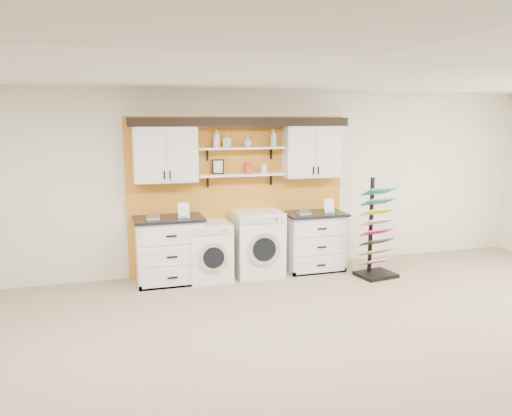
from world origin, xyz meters
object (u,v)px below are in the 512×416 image
object	(u,v)px
washer	(209,251)
sample_rack	(376,245)
base_cabinet_right	(314,241)
base_cabinet_left	(169,250)
dryer	(258,243)

from	to	relation	value
washer	sample_rack	world-z (taller)	sample_rack
base_cabinet_right	washer	size ratio (longest dim) A/B	1.09
base_cabinet_left	dryer	xyz separation A→B (m)	(1.33, -0.00, 0.01)
dryer	base_cabinet_right	bearing A→B (deg)	0.21
base_cabinet_left	washer	distance (m)	0.58
washer	dryer	xyz separation A→B (m)	(0.75, 0.00, 0.07)
washer	sample_rack	xyz separation A→B (m)	(2.45, -0.58, 0.06)
washer	base_cabinet_left	bearing A→B (deg)	179.67
base_cabinet_right	base_cabinet_left	bearing A→B (deg)	-180.00
base_cabinet_right	dryer	bearing A→B (deg)	-179.79
base_cabinet_right	dryer	xyz separation A→B (m)	(-0.93, -0.00, 0.03)
base_cabinet_left	base_cabinet_right	world-z (taller)	base_cabinet_left
base_cabinet_left	dryer	world-z (taller)	dryer
washer	sample_rack	size ratio (longest dim) A/B	0.58
washer	sample_rack	distance (m)	2.52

